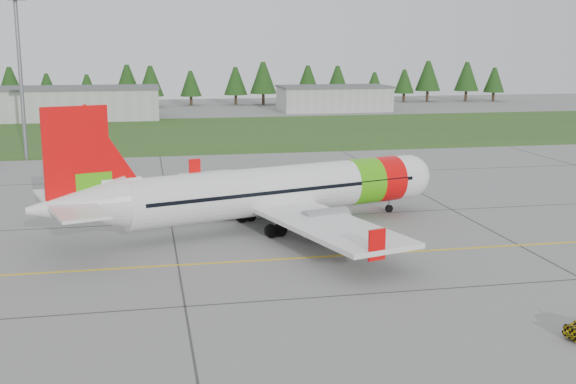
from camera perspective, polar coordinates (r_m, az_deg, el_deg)
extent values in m
plane|color=gray|center=(45.03, 11.45, -7.55)|extent=(320.00, 320.00, 0.00)
cylinder|color=white|center=(58.41, -0.58, 0.19)|extent=(25.63, 11.05, 3.84)
sphere|color=white|center=(65.20, 9.46, 1.23)|extent=(3.84, 3.84, 3.84)
cone|color=white|center=(53.01, -16.36, -1.08)|extent=(7.71, 5.66, 3.84)
cube|color=black|center=(65.32, 9.68, 1.55)|extent=(2.25, 2.91, 0.55)
cylinder|color=#46B10D|center=(62.37, 5.86, 0.86)|extent=(3.58, 4.49, 3.92)
cylinder|color=red|center=(63.70, 7.63, 1.05)|extent=(3.20, 4.38, 3.92)
cube|color=white|center=(58.41, -1.00, -0.89)|extent=(14.26, 31.74, 0.35)
cube|color=red|center=(72.01, -7.38, 1.83)|extent=(1.18, 0.51, 1.97)
cube|color=red|center=(44.75, 7.03, -4.16)|extent=(1.18, 0.51, 1.97)
cylinder|color=gray|center=(63.91, -2.03, -0.31)|extent=(3.99, 3.00, 2.07)
cylinder|color=gray|center=(54.62, 2.97, -2.37)|extent=(3.99, 3.00, 2.07)
cube|color=red|center=(52.46, -16.36, 2.46)|extent=(4.44, 1.64, 7.48)
cube|color=#46B10D|center=(53.05, -15.08, 0.25)|extent=(2.57, 1.13, 2.36)
cube|color=white|center=(52.87, -16.90, -0.87)|extent=(6.28, 11.75, 0.22)
cylinder|color=slate|center=(64.50, 8.00, -0.97)|extent=(0.18, 0.18, 1.38)
cylinder|color=black|center=(64.58, 7.99, -1.28)|extent=(0.72, 0.46, 0.67)
cylinder|color=slate|center=(60.64, -3.01, -1.44)|extent=(0.22, 0.22, 1.87)
cylinder|color=black|center=(60.58, -3.35, -1.87)|extent=(1.11, 0.72, 1.02)
cylinder|color=slate|center=(55.83, -0.61, -2.57)|extent=(0.22, 0.22, 1.87)
cylinder|color=black|center=(55.76, -0.97, -3.04)|extent=(1.11, 0.72, 1.02)
cube|color=#30561E|center=(123.16, -3.36, 4.76)|extent=(320.00, 50.00, 0.03)
cube|color=gold|center=(52.13, 8.08, -4.77)|extent=(120.00, 0.25, 0.02)
cube|color=#A8A8A3|center=(150.15, -16.39, 6.69)|extent=(32.00, 14.00, 6.00)
cube|color=#A8A8A3|center=(163.05, 3.64, 7.34)|extent=(24.00, 12.00, 5.20)
cylinder|color=slate|center=(98.41, -20.35, 8.20)|extent=(0.50, 0.50, 20.00)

